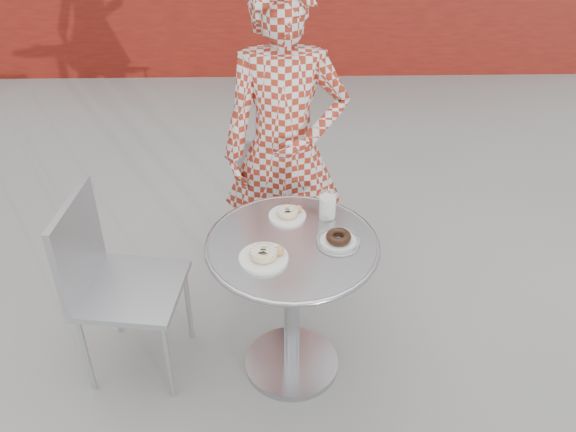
{
  "coord_description": "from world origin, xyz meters",
  "views": [
    {
      "loc": [
        -0.03,
        -2.17,
        2.47
      ],
      "look_at": [
        0.02,
        0.11,
        0.84
      ],
      "focal_mm": 40.0,
      "sensor_mm": 36.0,
      "label": 1
    }
  ],
  "objects_px": {
    "chair_far": "(280,217)",
    "plate_near": "(264,255)",
    "chair_left": "(135,319)",
    "bistro_table": "(292,277)",
    "plate_checker": "(338,240)",
    "seated_person": "(285,150)",
    "milk_cup": "(328,206)",
    "plate_far": "(288,214)"
  },
  "relations": [
    {
      "from": "plate_near",
      "to": "plate_checker",
      "type": "height_order",
      "value": "plate_near"
    },
    {
      "from": "seated_person",
      "to": "chair_far",
      "type": "bearing_deg",
      "value": 95.33
    },
    {
      "from": "chair_far",
      "to": "chair_left",
      "type": "height_order",
      "value": "chair_left"
    },
    {
      "from": "chair_far",
      "to": "plate_far",
      "type": "relative_size",
      "value": 5.0
    },
    {
      "from": "chair_far",
      "to": "plate_near",
      "type": "bearing_deg",
      "value": 95.26
    },
    {
      "from": "seated_person",
      "to": "plate_far",
      "type": "distance_m",
      "value": 0.45
    },
    {
      "from": "plate_far",
      "to": "plate_near",
      "type": "xyz_separation_m",
      "value": [
        -0.1,
        -0.3,
        0.0
      ]
    },
    {
      "from": "chair_far",
      "to": "plate_checker",
      "type": "distance_m",
      "value": 1.07
    },
    {
      "from": "chair_far",
      "to": "bistro_table",
      "type": "bearing_deg",
      "value": 102.28
    },
    {
      "from": "bistro_table",
      "to": "seated_person",
      "type": "distance_m",
      "value": 0.71
    },
    {
      "from": "bistro_table",
      "to": "plate_near",
      "type": "xyz_separation_m",
      "value": [
        -0.12,
        -0.1,
        0.21
      ]
    },
    {
      "from": "milk_cup",
      "to": "bistro_table",
      "type": "bearing_deg",
      "value": -130.21
    },
    {
      "from": "bistro_table",
      "to": "plate_far",
      "type": "distance_m",
      "value": 0.29
    },
    {
      "from": "bistro_table",
      "to": "chair_far",
      "type": "height_order",
      "value": "chair_far"
    },
    {
      "from": "seated_person",
      "to": "plate_checker",
      "type": "distance_m",
      "value": 0.68
    },
    {
      "from": "plate_near",
      "to": "milk_cup",
      "type": "xyz_separation_m",
      "value": [
        0.28,
        0.3,
        0.04
      ]
    },
    {
      "from": "plate_near",
      "to": "bistro_table",
      "type": "bearing_deg",
      "value": 41.16
    },
    {
      "from": "chair_left",
      "to": "plate_far",
      "type": "distance_m",
      "value": 0.9
    },
    {
      "from": "plate_checker",
      "to": "bistro_table",
      "type": "bearing_deg",
      "value": -178.93
    },
    {
      "from": "chair_left",
      "to": "seated_person",
      "type": "xyz_separation_m",
      "value": [
        0.73,
        0.61,
        0.57
      ]
    },
    {
      "from": "seated_person",
      "to": "milk_cup",
      "type": "distance_m",
      "value": 0.49
    },
    {
      "from": "chair_far",
      "to": "plate_near",
      "type": "xyz_separation_m",
      "value": [
        -0.07,
        -1.01,
        0.53
      ]
    },
    {
      "from": "seated_person",
      "to": "milk_cup",
      "type": "bearing_deg",
      "value": -68.1
    },
    {
      "from": "chair_far",
      "to": "chair_left",
      "type": "xyz_separation_m",
      "value": [
        -0.7,
        -0.87,
        0.03
      ]
    },
    {
      "from": "chair_left",
      "to": "plate_checker",
      "type": "relative_size",
      "value": 4.97
    },
    {
      "from": "plate_near",
      "to": "plate_checker",
      "type": "relative_size",
      "value": 1.08
    },
    {
      "from": "chair_left",
      "to": "seated_person",
      "type": "relative_size",
      "value": 0.55
    },
    {
      "from": "milk_cup",
      "to": "seated_person",
      "type": "bearing_deg",
      "value": 112.28
    },
    {
      "from": "chair_far",
      "to": "milk_cup",
      "type": "bearing_deg",
      "value": 115.84
    },
    {
      "from": "seated_person",
      "to": "plate_checker",
      "type": "xyz_separation_m",
      "value": [
        0.22,
        -0.64,
        -0.08
      ]
    },
    {
      "from": "chair_far",
      "to": "plate_far",
      "type": "xyz_separation_m",
      "value": [
        0.03,
        -0.71,
        0.53
      ]
    },
    {
      "from": "bistro_table",
      "to": "plate_near",
      "type": "relative_size",
      "value": 3.73
    },
    {
      "from": "seated_person",
      "to": "milk_cup",
      "type": "xyz_separation_m",
      "value": [
        0.19,
        -0.45,
        -0.03
      ]
    },
    {
      "from": "plate_near",
      "to": "milk_cup",
      "type": "relative_size",
      "value": 1.61
    },
    {
      "from": "bistro_table",
      "to": "chair_far",
      "type": "relative_size",
      "value": 0.9
    },
    {
      "from": "seated_person",
      "to": "plate_far",
      "type": "bearing_deg",
      "value": -89.51
    },
    {
      "from": "chair_far",
      "to": "plate_checker",
      "type": "height_order",
      "value": "chair_far"
    },
    {
      "from": "plate_far",
      "to": "milk_cup",
      "type": "relative_size",
      "value": 1.33
    },
    {
      "from": "bistro_table",
      "to": "seated_person",
      "type": "xyz_separation_m",
      "value": [
        -0.02,
        0.65,
        0.28
      ]
    },
    {
      "from": "chair_left",
      "to": "plate_far",
      "type": "bearing_deg",
      "value": -70.38
    },
    {
      "from": "seated_person",
      "to": "bistro_table",
      "type": "bearing_deg",
      "value": -88.52
    },
    {
      "from": "plate_near",
      "to": "chair_far",
      "type": "bearing_deg",
      "value": 85.95
    }
  ]
}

